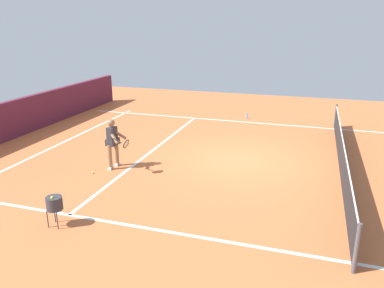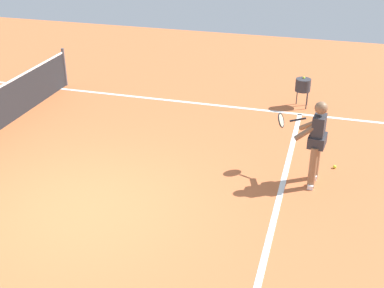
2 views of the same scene
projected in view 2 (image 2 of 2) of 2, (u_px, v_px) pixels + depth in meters
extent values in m
plane|color=#C66638|center=(83.00, 208.00, 8.43)|extent=(23.85, 23.85, 0.00)
cube|color=white|center=(269.00, 239.00, 7.67)|extent=(9.92, 0.10, 0.01)
cube|color=white|center=(175.00, 101.00, 12.70)|extent=(0.10, 16.35, 0.01)
cylinder|color=#4C4C51|center=(64.00, 67.00, 13.51)|extent=(0.08, 0.08, 1.01)
cylinder|color=#8C6647|center=(313.00, 168.00, 8.83)|extent=(0.13, 0.13, 0.78)
cylinder|color=#8C6647|center=(316.00, 159.00, 9.13)|extent=(0.13, 0.13, 0.78)
cube|color=white|center=(311.00, 185.00, 8.99)|extent=(0.20, 0.10, 0.08)
cube|color=white|center=(314.00, 176.00, 9.29)|extent=(0.20, 0.10, 0.08)
cube|color=#2D2D33|center=(319.00, 130.00, 8.69)|extent=(0.34, 0.23, 0.52)
cube|color=#2D2D33|center=(317.00, 140.00, 8.78)|extent=(0.43, 0.32, 0.20)
sphere|color=#8C6647|center=(321.00, 108.00, 8.52)|extent=(0.22, 0.22, 0.22)
cylinder|color=#8C6647|center=(308.00, 131.00, 8.61)|extent=(0.24, 0.48, 0.37)
cylinder|color=#8C6647|center=(311.00, 124.00, 8.86)|extent=(0.32, 0.46, 0.37)
cylinder|color=black|center=(298.00, 120.00, 9.13)|extent=(0.07, 0.30, 0.14)
torus|color=black|center=(281.00, 120.00, 9.26)|extent=(0.30, 0.15, 0.28)
cylinder|color=beige|center=(281.00, 120.00, 9.26)|extent=(0.25, 0.11, 0.23)
sphere|color=#D1E533|center=(335.00, 167.00, 9.61)|extent=(0.07, 0.07, 0.07)
cylinder|color=#333338|center=(303.00, 85.00, 12.14)|extent=(0.36, 0.36, 0.30)
cylinder|color=#333338|center=(297.00, 96.00, 12.43)|extent=(0.02, 0.02, 0.40)
cylinder|color=#333338|center=(307.00, 101.00, 12.15)|extent=(0.02, 0.02, 0.40)
cylinder|color=#333338|center=(307.00, 97.00, 12.37)|extent=(0.02, 0.02, 0.40)
sphere|color=#D1E533|center=(304.00, 78.00, 12.11)|extent=(0.07, 0.07, 0.07)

